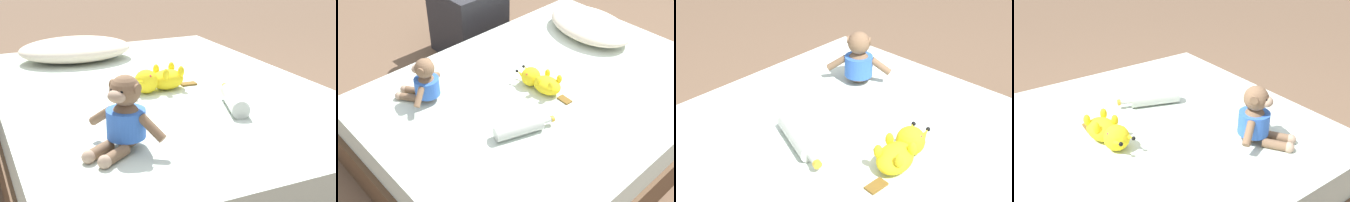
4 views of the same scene
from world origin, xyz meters
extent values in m
plane|color=brown|center=(0.00, 0.00, 0.00)|extent=(16.00, 16.00, 0.00)
cube|color=brown|center=(0.00, 0.00, 0.11)|extent=(1.37, 1.87, 0.22)
cube|color=silver|center=(0.00, 0.00, 0.30)|extent=(1.33, 1.82, 0.16)
ellipsoid|color=beige|center=(-0.21, 0.61, 0.44)|extent=(0.62, 0.44, 0.12)
ellipsoid|color=brown|center=(-0.33, -0.51, 0.45)|extent=(0.14, 0.15, 0.15)
cylinder|color=blue|center=(-0.33, -0.51, 0.46)|extent=(0.17, 0.17, 0.09)
sphere|color=brown|center=(-0.33, -0.51, 0.56)|extent=(0.10, 0.10, 0.10)
ellipsoid|color=tan|center=(-0.36, -0.53, 0.56)|extent=(0.07, 0.08, 0.04)
sphere|color=black|center=(-0.35, -0.55, 0.57)|extent=(0.01, 0.01, 0.01)
sphere|color=black|center=(-0.37, -0.52, 0.57)|extent=(0.01, 0.01, 0.01)
cylinder|color=brown|center=(-0.30, -0.55, 0.58)|extent=(0.03, 0.02, 0.03)
cylinder|color=brown|center=(-0.36, -0.47, 0.58)|extent=(0.03, 0.02, 0.03)
cylinder|color=brown|center=(-0.28, -0.59, 0.46)|extent=(0.08, 0.10, 0.08)
cylinder|color=brown|center=(-0.38, -0.43, 0.46)|extent=(0.08, 0.10, 0.08)
cylinder|color=brown|center=(-0.39, -0.59, 0.40)|extent=(0.10, 0.09, 0.04)
cylinder|color=brown|center=(-0.43, -0.54, 0.40)|extent=(0.10, 0.09, 0.04)
sphere|color=tan|center=(-0.43, -0.61, 0.40)|extent=(0.04, 0.04, 0.04)
sphere|color=tan|center=(-0.47, -0.56, 0.40)|extent=(0.04, 0.04, 0.04)
ellipsoid|color=yellow|center=(0.03, -0.03, 0.42)|extent=(0.16, 0.13, 0.08)
sphere|color=yellow|center=(-0.08, -0.04, 0.43)|extent=(0.10, 0.10, 0.10)
cone|color=yellow|center=(-0.11, -0.08, 0.44)|extent=(0.07, 0.04, 0.05)
sphere|color=black|center=(-0.14, -0.08, 0.45)|extent=(0.02, 0.02, 0.02)
cone|color=yellow|center=(-0.12, -0.02, 0.44)|extent=(0.07, 0.04, 0.05)
sphere|color=black|center=(-0.15, -0.03, 0.45)|extent=(0.02, 0.02, 0.02)
sphere|color=red|center=(-0.07, -0.07, 0.46)|extent=(0.02, 0.02, 0.02)
sphere|color=red|center=(-0.08, -0.01, 0.46)|extent=(0.02, 0.02, 0.02)
ellipsoid|color=yellow|center=(0.00, -0.08, 0.46)|extent=(0.03, 0.03, 0.05)
ellipsoid|color=yellow|center=(-0.01, 0.01, 0.46)|extent=(0.03, 0.03, 0.05)
ellipsoid|color=yellow|center=(0.08, -0.06, 0.46)|extent=(0.03, 0.03, 0.05)
ellipsoid|color=yellow|center=(0.07, 0.01, 0.46)|extent=(0.03, 0.03, 0.05)
cube|color=brown|center=(0.13, -0.02, 0.38)|extent=(0.07, 0.04, 0.01)
cylinder|color=#B7BCB2|center=(0.16, -0.36, 0.41)|extent=(0.14, 0.24, 0.07)
cylinder|color=#B7BCB2|center=(0.20, -0.23, 0.41)|extent=(0.04, 0.05, 0.02)
cylinder|color=gold|center=(0.21, -0.20, 0.41)|extent=(0.03, 0.02, 0.03)
cube|color=#2D2D33|center=(-1.07, 0.32, 0.25)|extent=(0.42, 0.42, 0.50)
camera|label=1|loc=(-0.77, -1.78, 1.01)|focal=50.32mm
camera|label=2|loc=(1.13, -1.32, 1.65)|focal=44.14mm
camera|label=3|loc=(0.91, 0.58, 1.28)|focal=45.12mm
camera|label=4|loc=(-1.18, 0.43, 1.18)|focal=39.27mm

